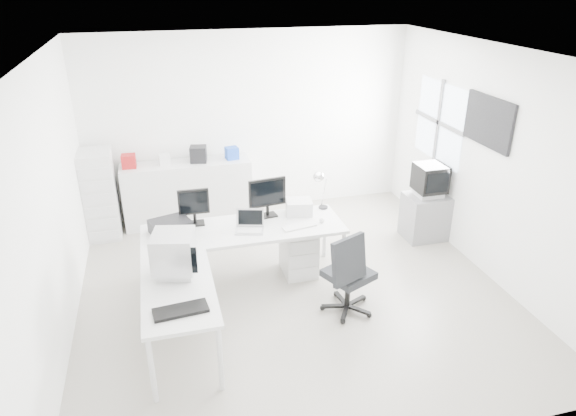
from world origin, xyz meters
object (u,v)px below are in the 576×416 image
object	(u,v)px
sideboard	(188,192)
inkjet_printer	(170,227)
drawer_pedestal	(299,251)
lcd_monitor_small	(194,207)
filing_cabinet	(100,195)
tv_cabinet	(425,216)
lcd_monitor_large	(267,198)
crt_tv	(430,181)
main_desk	(245,255)
laser_printer	(299,207)
crt_monitor	(174,253)
side_desk	(181,319)
laptop	(249,223)
office_chair	(349,270)

from	to	relation	value
sideboard	inkjet_printer	bearing A→B (deg)	-100.24
drawer_pedestal	lcd_monitor_small	distance (m)	1.44
filing_cabinet	tv_cabinet	bearing A→B (deg)	-15.33
lcd_monitor_large	crt_tv	bearing A→B (deg)	-1.16
lcd_monitor_large	main_desk	bearing A→B (deg)	-151.98
main_desk	lcd_monitor_large	distance (m)	0.76
laser_printer	lcd_monitor_large	bearing A→B (deg)	-174.21
crt_monitor	sideboard	world-z (taller)	crt_monitor
crt_monitor	filing_cabinet	size ratio (longest dim) A/B	0.39
laser_printer	lcd_monitor_small	bearing A→B (deg)	-171.24
main_desk	tv_cabinet	size ratio (longest dim) A/B	3.66
tv_cabinet	crt_tv	xyz separation A→B (m)	(0.00, 0.00, 0.55)
side_desk	laptop	world-z (taller)	laptop
lcd_monitor_large	laptop	size ratio (longest dim) A/B	1.44
filing_cabinet	lcd_monitor_small	bearing A→B (deg)	-51.07
inkjet_printer	laptop	xyz separation A→B (m)	(0.90, -0.20, 0.03)
inkjet_printer	crt_tv	bearing A→B (deg)	-10.78
main_desk	lcd_monitor_small	distance (m)	0.86
side_desk	laser_printer	size ratio (longest dim) A/B	4.39
lcd_monitor_small	crt_tv	bearing A→B (deg)	5.88
lcd_monitor_small	office_chair	xyz separation A→B (m)	(1.56, -1.13, -0.46)
inkjet_printer	crt_tv	distance (m)	3.61
laptop	tv_cabinet	distance (m)	2.81
laptop	sideboard	xyz separation A→B (m)	(-0.57, 2.03, -0.38)
sideboard	main_desk	bearing A→B (deg)	-74.94
crt_monitor	main_desk	bearing A→B (deg)	57.88
drawer_pedestal	inkjet_printer	distance (m)	1.64
sideboard	filing_cabinet	size ratio (longest dim) A/B	1.48
drawer_pedestal	crt_tv	size ratio (longest dim) A/B	1.20
main_desk	crt_tv	xyz separation A→B (m)	(2.74, 0.52, 0.51)
lcd_monitor_large	lcd_monitor_small	bearing A→B (deg)	172.48
lcd_monitor_large	crt_tv	xyz separation A→B (m)	(2.39, 0.27, -0.12)
drawer_pedestal	lcd_monitor_large	xyz separation A→B (m)	(-0.35, 0.20, 0.70)
side_desk	crt_monitor	bearing A→B (deg)	90.00
tv_cabinet	sideboard	world-z (taller)	sideboard
laptop	tv_cabinet	world-z (taller)	laptop
laser_printer	crt_tv	world-z (taller)	crt_tv
crt_monitor	lcd_monitor_large	bearing A→B (deg)	55.39
office_chair	sideboard	world-z (taller)	office_chair
tv_cabinet	crt_tv	distance (m)	0.55
inkjet_printer	crt_monitor	xyz separation A→B (m)	(0.00, -0.95, 0.17)
laptop	office_chair	bearing A→B (deg)	-22.80
main_desk	crt_tv	size ratio (longest dim) A/B	4.80
inkjet_printer	tv_cabinet	bearing A→B (deg)	-10.78
main_desk	crt_monitor	distance (m)	1.36
lcd_monitor_small	sideboard	distance (m)	1.75
tv_cabinet	crt_tv	world-z (taller)	crt_tv
laptop	filing_cabinet	distance (m)	2.60
office_chair	crt_tv	world-z (taller)	crt_tv
side_desk	filing_cabinet	size ratio (longest dim) A/B	1.08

